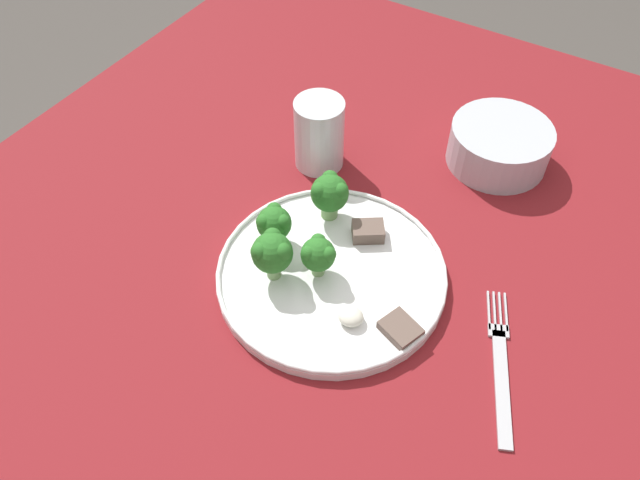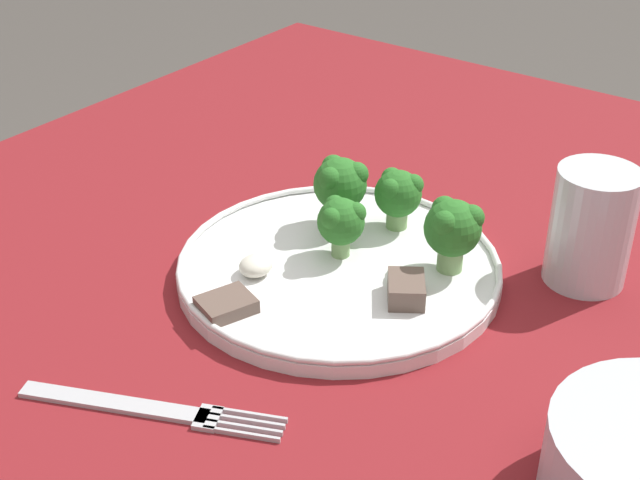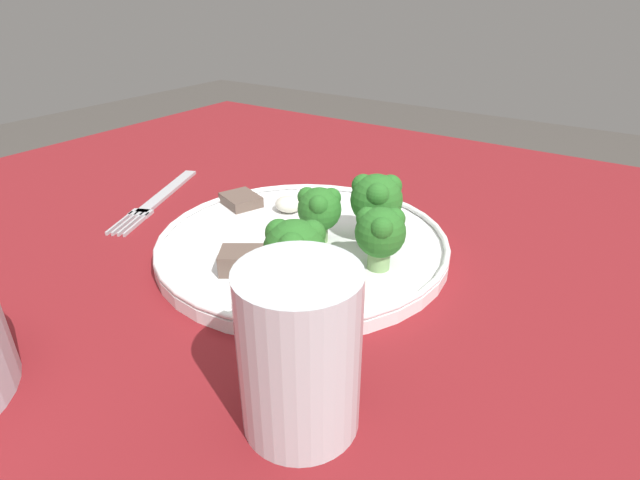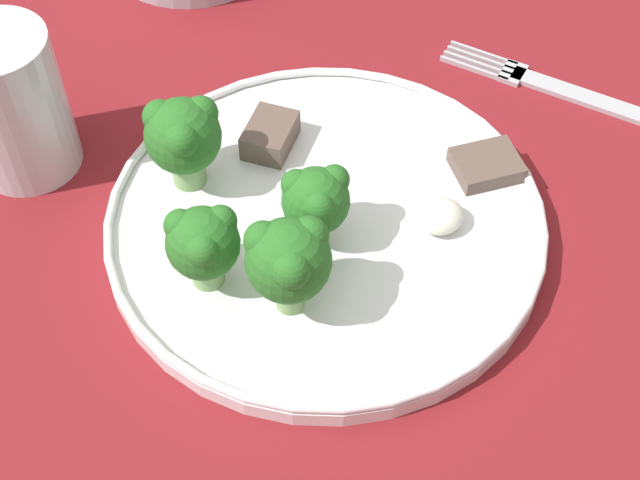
% 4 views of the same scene
% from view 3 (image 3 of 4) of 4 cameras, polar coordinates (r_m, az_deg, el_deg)
% --- Properties ---
extents(table, '(1.12, 1.12, 0.75)m').
position_cam_3_polar(table, '(0.50, -7.40, -14.70)').
color(table, maroon).
rests_on(table, ground_plane).
extents(dinner_plate, '(0.28, 0.28, 0.02)m').
position_cam_3_polar(dinner_plate, '(0.49, -1.78, -0.44)').
color(dinner_plate, white).
rests_on(dinner_plate, table).
extents(fork, '(0.10, 0.19, 0.00)m').
position_cam_3_polar(fork, '(0.65, -17.94, 4.53)').
color(fork, '#B2B2B7').
rests_on(fork, table).
extents(drinking_glass, '(0.07, 0.07, 0.11)m').
position_cam_3_polar(drinking_glass, '(0.29, -2.32, -13.48)').
color(drinking_glass, silver).
rests_on(drinking_glass, table).
extents(broccoli_floret_near_rim_left, '(0.05, 0.05, 0.07)m').
position_cam_3_polar(broccoli_floret_near_rim_left, '(0.39, -2.91, -1.18)').
color(broccoli_floret_near_rim_left, '#7FA866').
rests_on(broccoli_floret_near_rim_left, dinner_plate).
extents(broccoli_floret_center_left, '(0.04, 0.04, 0.06)m').
position_cam_3_polar(broccoli_floret_center_left, '(0.48, -0.06, 3.61)').
color(broccoli_floret_center_left, '#7FA866').
rests_on(broccoli_floret_center_left, dinner_plate).
extents(broccoli_floret_back_left, '(0.05, 0.04, 0.06)m').
position_cam_3_polar(broccoli_floret_back_left, '(0.43, 6.91, 0.91)').
color(broccoli_floret_back_left, '#7FA866').
rests_on(broccoli_floret_back_left, dinner_plate).
extents(broccoli_floret_front_left, '(0.05, 0.05, 0.07)m').
position_cam_3_polar(broccoli_floret_front_left, '(0.48, 6.47, 4.68)').
color(broccoli_floret_front_left, '#7FA866').
rests_on(broccoli_floret_front_left, dinner_plate).
extents(meat_slice_front_slice, '(0.05, 0.05, 0.01)m').
position_cam_3_polar(meat_slice_front_slice, '(0.58, -9.03, 4.54)').
color(meat_slice_front_slice, brown).
rests_on(meat_slice_front_slice, dinner_plate).
extents(meat_slice_middle_slice, '(0.05, 0.05, 0.02)m').
position_cam_3_polar(meat_slice_middle_slice, '(0.44, -8.74, -2.34)').
color(meat_slice_middle_slice, brown).
rests_on(meat_slice_middle_slice, dinner_plate).
extents(sauce_dollop, '(0.03, 0.03, 0.02)m').
position_cam_3_polar(sauce_dollop, '(0.55, -3.62, 4.11)').
color(sauce_dollop, silver).
rests_on(sauce_dollop, dinner_plate).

